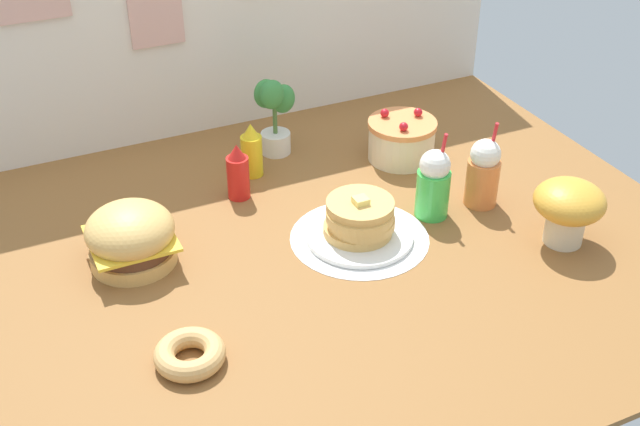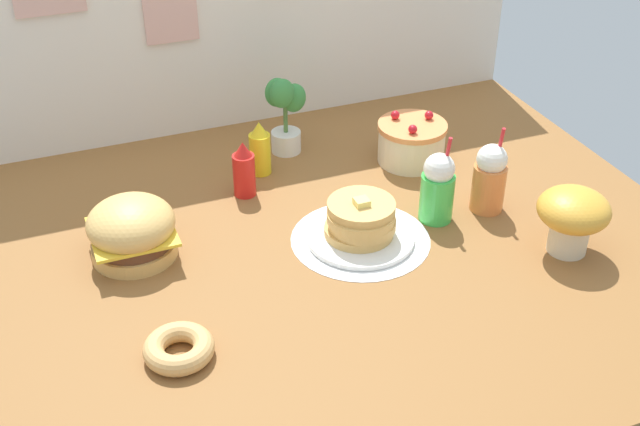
# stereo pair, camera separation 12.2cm
# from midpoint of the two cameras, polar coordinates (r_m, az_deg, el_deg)

# --- Properties ---
(ground_plane) EXTENTS (2.21, 1.77, 0.02)m
(ground_plane) POSITION_cam_midpoint_polar(r_m,az_deg,el_deg) (2.40, -1.17, -2.68)
(ground_plane) COLOR brown
(back_wall) EXTENTS (2.21, 0.04, 0.81)m
(back_wall) POSITION_cam_midpoint_polar(r_m,az_deg,el_deg) (2.95, -8.46, 13.29)
(back_wall) COLOR silver
(back_wall) RESTS_ON ground_plane
(doily_mat) EXTENTS (0.42, 0.42, 0.00)m
(doily_mat) POSITION_cam_midpoint_polar(r_m,az_deg,el_deg) (2.44, 1.31, -1.71)
(doily_mat) COLOR white
(doily_mat) RESTS_ON ground_plane
(burger) EXTENTS (0.25, 0.25, 0.18)m
(burger) POSITION_cam_midpoint_polar(r_m,az_deg,el_deg) (2.37, -14.54, -1.64)
(burger) COLOR #DBA859
(burger) RESTS_ON ground_plane
(pancake_stack) EXTENTS (0.32, 0.32, 0.14)m
(pancake_stack) POSITION_cam_midpoint_polar(r_m,az_deg,el_deg) (2.41, 1.34, -0.65)
(pancake_stack) COLOR white
(pancake_stack) RESTS_ON doily_mat
(layer_cake) EXTENTS (0.24, 0.24, 0.17)m
(layer_cake) POSITION_cam_midpoint_polar(r_m,az_deg,el_deg) (2.83, 4.50, 5.13)
(layer_cake) COLOR beige
(layer_cake) RESTS_ON ground_plane
(ketchup_bottle) EXTENTS (0.07, 0.07, 0.19)m
(ketchup_bottle) POSITION_cam_midpoint_polar(r_m,az_deg,el_deg) (2.61, -7.10, 2.77)
(ketchup_bottle) COLOR red
(ketchup_bottle) RESTS_ON ground_plane
(mustard_bottle) EXTENTS (0.07, 0.07, 0.19)m
(mustard_bottle) POSITION_cam_midpoint_polar(r_m,az_deg,el_deg) (2.73, -6.09, 4.29)
(mustard_bottle) COLOR yellow
(mustard_bottle) RESTS_ON ground_plane
(cream_soda_cup) EXTENTS (0.10, 0.10, 0.28)m
(cream_soda_cup) POSITION_cam_midpoint_polar(r_m,az_deg,el_deg) (2.50, 6.57, 2.02)
(cream_soda_cup) COLOR green
(cream_soda_cup) RESTS_ON ground_plane
(orange_float_cup) EXTENTS (0.10, 0.10, 0.28)m
(orange_float_cup) POSITION_cam_midpoint_polar(r_m,az_deg,el_deg) (2.58, 10.04, 2.77)
(orange_float_cup) COLOR orange
(orange_float_cup) RESTS_ON ground_plane
(donut_pink_glaze) EXTENTS (0.18, 0.18, 0.05)m
(donut_pink_glaze) POSITION_cam_midpoint_polar(r_m,az_deg,el_deg) (2.04, -10.82, -9.69)
(donut_pink_glaze) COLOR tan
(donut_pink_glaze) RESTS_ON ground_plane
(potted_plant) EXTENTS (0.14, 0.11, 0.29)m
(potted_plant) POSITION_cam_midpoint_polar(r_m,az_deg,el_deg) (2.83, -4.45, 7.01)
(potted_plant) COLOR white
(potted_plant) RESTS_ON ground_plane
(mushroom_stool) EXTENTS (0.21, 0.21, 0.20)m
(mushroom_stool) POSITION_cam_midpoint_polar(r_m,az_deg,el_deg) (2.45, 15.66, 0.42)
(mushroom_stool) COLOR beige
(mushroom_stool) RESTS_ON ground_plane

